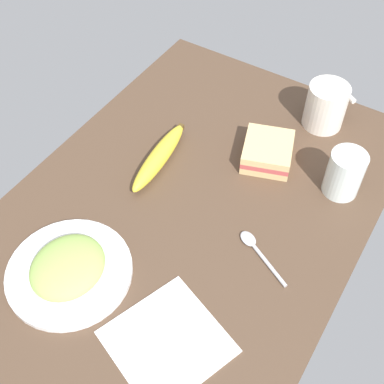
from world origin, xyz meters
TOP-DOWN VIEW (x-y plane):
  - tabletop at (0.00, 0.00)cm, footprint 90.00×64.00cm
  - plate_of_food at (-24.79, 9.43)cm, footprint 21.80×21.80cm
  - coffee_mug_black at (34.29, -12.43)cm, footprint 10.92×9.43cm
  - sandwich_main at (17.92, -7.03)cm, footprint 13.35×12.69cm
  - glass_of_milk at (18.13, -22.97)cm, footprint 7.00×7.00cm
  - banana at (5.16, 11.22)cm, footprint 20.91×5.81cm
  - spoon at (-3.29, -15.71)cm, footprint 7.39×12.30cm
  - paper_napkin at (-26.07, -11.78)cm, footprint 21.55×21.55cm

SIDE VIEW (x-z plane):
  - tabletop at x=0.00cm, z-range 0.00..2.00cm
  - paper_napkin at x=-26.07cm, z-range 2.00..2.30cm
  - spoon at x=-3.29cm, z-range 1.98..2.78cm
  - plate_of_food at x=-24.79cm, z-range 1.29..5.86cm
  - banana at x=5.16cm, z-range 2.00..5.65cm
  - sandwich_main at x=17.92cm, z-range 2.00..6.40cm
  - glass_of_milk at x=18.13cm, z-range 1.48..11.00cm
  - coffee_mug_black at x=34.29cm, z-range 2.14..12.08cm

